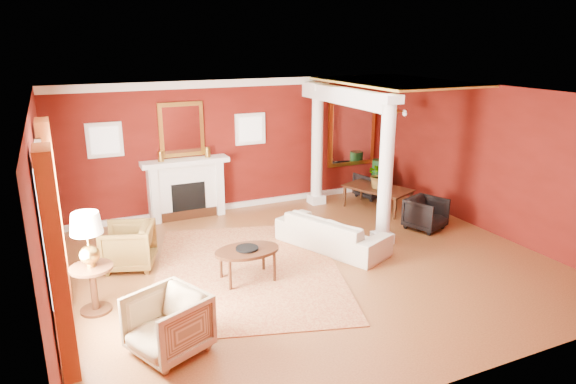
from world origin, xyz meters
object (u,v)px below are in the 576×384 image
armchair_leopard (128,244)px  armchair_stripe (168,321)px  dining_table (378,192)px  side_table (89,246)px  coffee_table (247,252)px  sofa (332,227)px

armchair_leopard → armchair_stripe: 2.76m
armchair_stripe → dining_table: 6.59m
armchair_stripe → side_table: 1.72m
coffee_table → dining_table: bearing=28.4°
sofa → armchair_stripe: (-3.46, -2.05, 0.01)m
sofa → dining_table: (2.07, 1.54, -0.00)m
armchair_stripe → dining_table: bearing=98.7°
coffee_table → side_table: size_ratio=0.71×
coffee_table → dining_table: 4.49m
armchair_leopard → side_table: 1.58m
side_table → dining_table: size_ratio=1.01×
sofa → side_table: bearing=74.5°
armchair_stripe → coffee_table: armchair_stripe is taller
sofa → dining_table: bearing=-77.1°
armchair_leopard → armchair_stripe: size_ratio=0.98×
sofa → armchair_leopard: 3.61m
armchair_leopard → side_table: (-0.66, -1.32, 0.58)m
armchair_leopard → armchair_stripe: bearing=20.6°
coffee_table → side_table: side_table is taller
armchair_leopard → dining_table: armchair_leopard is taller
coffee_table → dining_table: size_ratio=0.71×
sofa → side_table: size_ratio=1.42×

